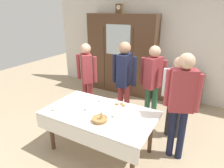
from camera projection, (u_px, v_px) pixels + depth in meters
The scene contains 21 objects.
ground_plane at pixel (107, 143), 3.58m from camera, with size 12.00×12.00×0.00m, color tan.
back_wall at pixel (156, 47), 5.24m from camera, with size 6.40×0.10×2.70m, color silver.
dining_table at pixel (99, 118), 3.14m from camera, with size 1.78×1.03×0.76m.
wall_cabinet at pixel (121, 55), 5.50m from camera, with size 1.99×0.46×2.20m.
mantel_clock at pixel (119, 8), 5.10m from camera, with size 0.18×0.11×0.24m.
bookshelf_low at pixel (180, 87), 5.03m from camera, with size 1.07×0.35×0.83m.
book_stack at pixel (182, 70), 4.86m from camera, with size 0.16×0.23×0.10m.
tea_cup_back_edge at pixel (87, 109), 3.18m from camera, with size 0.13×0.13×0.06m.
tea_cup_near_right at pixel (55, 109), 3.16m from camera, with size 0.13×0.13×0.06m.
tea_cup_front_edge at pixel (68, 105), 3.31m from camera, with size 0.13×0.13×0.06m.
tea_cup_near_left at pixel (101, 100), 3.48m from camera, with size 0.13×0.13×0.06m.
tea_cup_far_left at pixel (115, 116), 2.98m from camera, with size 0.13×0.13×0.06m.
bread_basket at pixel (100, 119), 2.87m from camera, with size 0.24×0.24×0.16m.
pastry_plate at pixel (120, 105), 3.32m from camera, with size 0.28×0.28×0.05m.
spoon_mid_left at pixel (136, 117), 2.98m from camera, with size 0.12×0.02×0.01m.
spoon_far_left at pixel (78, 112), 3.12m from camera, with size 0.12×0.02×0.01m.
person_near_right_end at pixel (153, 78), 3.87m from camera, with size 0.52×0.41×1.67m.
person_behind_table_right at pixel (124, 76), 3.88m from camera, with size 0.52×0.37×1.74m.
person_behind_table_left at pixel (87, 73), 4.23m from camera, with size 0.52×0.40×1.65m.
person_by_cabinet at pixel (176, 91), 3.47m from camera, with size 0.52×0.40×1.56m.
person_beside_shelf at pixel (181, 98), 2.89m from camera, with size 0.52×0.32×1.75m.
Camera 1 is at (1.52, -2.51, 2.31)m, focal length 31.22 mm.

